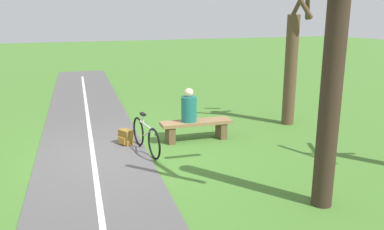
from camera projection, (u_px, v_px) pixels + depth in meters
ground_plane at (116, 155)px, 8.57m from camera, size 80.00×80.00×0.00m
bench at (196, 127)px, 9.56m from camera, size 1.79×0.59×0.49m
person_seated at (189, 107)px, 9.38m from camera, size 0.40×0.40×0.82m
bicycle at (146, 136)px, 8.70m from camera, size 0.19×1.71×0.87m
backpack at (126, 137)px, 9.23m from camera, size 0.35×0.38×0.37m
tree_far_right at (330, 87)px, 5.87m from camera, size 1.61×1.62×4.34m
tree_far_left at (292, 62)px, 10.64m from camera, size 1.05×1.08×4.32m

